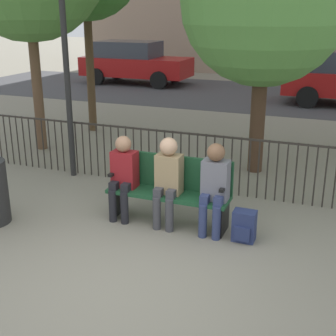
{
  "coord_description": "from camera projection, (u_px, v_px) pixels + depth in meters",
  "views": [
    {
      "loc": [
        2.13,
        -3.82,
        2.8
      ],
      "look_at": [
        0.0,
        1.64,
        0.8
      ],
      "focal_mm": 50.0,
      "sensor_mm": 36.0,
      "label": 1
    }
  ],
  "objects": [
    {
      "name": "seated_person_1",
      "position": [
        168.0,
        177.0,
        6.17
      ],
      "size": [
        0.34,
        0.39,
        1.22
      ],
      "color": "#3D3D42",
      "rests_on": "ground"
    },
    {
      "name": "seated_person_2",
      "position": [
        214.0,
        183.0,
        5.96
      ],
      "size": [
        0.34,
        0.39,
        1.21
      ],
      "color": "navy",
      "rests_on": "ground"
    },
    {
      "name": "backpack",
      "position": [
        244.0,
        226.0,
        5.89
      ],
      "size": [
        0.29,
        0.24,
        0.4
      ],
      "color": "navy",
      "rests_on": "ground"
    },
    {
      "name": "seated_person_0",
      "position": [
        123.0,
        173.0,
        6.41
      ],
      "size": [
        0.34,
        0.39,
        1.18
      ],
      "color": "black",
      "rests_on": "ground"
    },
    {
      "name": "street_surface",
      "position": [
        281.0,
        97.0,
        15.58
      ],
      "size": [
        24.0,
        6.0,
        0.01
      ],
      "color": "#3D3D3F",
      "rests_on": "ground"
    },
    {
      "name": "tree_3",
      "position": [
        265.0,
        1.0,
        7.59
      ],
      "size": [
        2.78,
        2.78,
        4.31
      ],
      "color": "#422D1E",
      "rests_on": "ground"
    },
    {
      "name": "parked_car_0",
      "position": [
        134.0,
        62.0,
        18.17
      ],
      "size": [
        4.2,
        1.94,
        1.62
      ],
      "color": "maroon",
      "rests_on": "ground"
    },
    {
      "name": "lamp_post",
      "position": [
        65.0,
        42.0,
        7.56
      ],
      "size": [
        0.28,
        0.28,
        3.43
      ],
      "color": "black",
      "rests_on": "ground"
    },
    {
      "name": "park_bench",
      "position": [
        170.0,
        188.0,
        6.36
      ],
      "size": [
        1.68,
        0.45,
        0.92
      ],
      "color": "#194728",
      "rests_on": "ground"
    },
    {
      "name": "fence_railing",
      "position": [
        197.0,
        157.0,
        7.45
      ],
      "size": [
        9.01,
        0.03,
        0.95
      ],
      "color": "#2D2823",
      "rests_on": "ground"
    },
    {
      "name": "ground_plane",
      "position": [
        112.0,
        285.0,
        5.0
      ],
      "size": [
        80.0,
        80.0,
        0.0
      ],
      "primitive_type": "plane",
      "color": "gray"
    }
  ]
}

